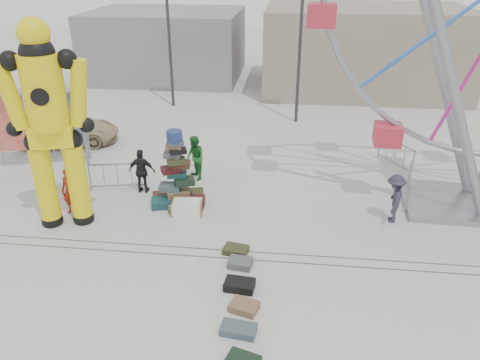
# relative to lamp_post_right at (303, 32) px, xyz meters

# --- Properties ---
(ground) EXTENTS (90.00, 90.00, 0.00)m
(ground) POSITION_rel_lamp_post_right_xyz_m (-3.09, -13.00, -4.48)
(ground) COLOR #9E9E99
(ground) RESTS_ON ground
(track_line_near) EXTENTS (40.00, 0.04, 0.01)m
(track_line_near) POSITION_rel_lamp_post_right_xyz_m (-3.09, -12.40, -4.48)
(track_line_near) COLOR #47443F
(track_line_near) RESTS_ON ground
(track_line_far) EXTENTS (40.00, 0.04, 0.01)m
(track_line_far) POSITION_rel_lamp_post_right_xyz_m (-3.09, -12.00, -4.48)
(track_line_far) COLOR #47443F
(track_line_far) RESTS_ON ground
(building_right) EXTENTS (12.00, 8.00, 5.00)m
(building_right) POSITION_rel_lamp_post_right_xyz_m (3.91, 7.00, -1.98)
(building_right) COLOR gray
(building_right) RESTS_ON ground
(building_left) EXTENTS (10.00, 8.00, 4.40)m
(building_left) POSITION_rel_lamp_post_right_xyz_m (-9.09, 9.00, -2.28)
(building_left) COLOR gray
(building_left) RESTS_ON ground
(lamp_post_right) EXTENTS (1.41, 0.25, 8.00)m
(lamp_post_right) POSITION_rel_lamp_post_right_xyz_m (0.00, 0.00, 0.00)
(lamp_post_right) COLOR #2D2D30
(lamp_post_right) RESTS_ON ground
(lamp_post_left) EXTENTS (1.41, 0.25, 8.00)m
(lamp_post_left) POSITION_rel_lamp_post_right_xyz_m (-7.00, 2.00, 0.00)
(lamp_post_left) COLOR #2D2D30
(lamp_post_left) RESTS_ON ground
(suitcase_tower) EXTENTS (1.98, 1.73, 2.70)m
(suitcase_tower) POSITION_rel_lamp_post_right_xyz_m (-4.16, -9.27, -3.73)
(suitcase_tower) COLOR #164144
(suitcase_tower) RESTS_ON ground
(crash_test_dummy) EXTENTS (2.63, 1.16, 6.62)m
(crash_test_dummy) POSITION_rel_lamp_post_right_xyz_m (-7.42, -11.00, -0.99)
(crash_test_dummy) COLOR black
(crash_test_dummy) RESTS_ON ground
(banner_scaffold) EXTENTS (4.37, 2.01, 3.15)m
(banner_scaffold) POSITION_rel_lamp_post_right_xyz_m (-10.66, -6.84, -2.12)
(banner_scaffold) COLOR gray
(banner_scaffold) RESTS_ON ground
(steamer_trunk) EXTENTS (1.06, 0.66, 0.47)m
(steamer_trunk) POSITION_rel_lamp_post_right_xyz_m (-3.68, -10.00, -4.25)
(steamer_trunk) COLOR silver
(steamer_trunk) RESTS_ON ground
(row_case_0) EXTENTS (0.79, 0.62, 0.19)m
(row_case_0) POSITION_rel_lamp_post_right_xyz_m (-1.78, -12.09, -4.39)
(row_case_0) COLOR #33361B
(row_case_0) RESTS_ON ground
(row_case_1) EXTENTS (0.72, 0.59, 0.21)m
(row_case_1) POSITION_rel_lamp_post_right_xyz_m (-1.58, -12.72, -4.38)
(row_case_1) COLOR #4F5256
(row_case_1) RESTS_ON ground
(row_case_2) EXTENTS (0.84, 0.59, 0.23)m
(row_case_2) POSITION_rel_lamp_post_right_xyz_m (-1.49, -13.69, -4.37)
(row_case_2) COLOR black
(row_case_2) RESTS_ON ground
(row_case_3) EXTENTS (0.80, 0.69, 0.20)m
(row_case_3) POSITION_rel_lamp_post_right_xyz_m (-1.29, -14.48, -4.38)
(row_case_3) COLOR brown
(row_case_3) RESTS_ON ground
(row_case_4) EXTENTS (0.88, 0.56, 0.19)m
(row_case_4) POSITION_rel_lamp_post_right_xyz_m (-1.34, -15.27, -4.39)
(row_case_4) COLOR #3F535A
(row_case_4) RESTS_ON ground
(barricade_dummy_a) EXTENTS (1.93, 0.71, 1.10)m
(barricade_dummy_a) POSITION_rel_lamp_post_right_xyz_m (-11.03, -6.72, -3.93)
(barricade_dummy_a) COLOR gray
(barricade_dummy_a) RESTS_ON ground
(barricade_dummy_b) EXTENTS (1.99, 0.44, 1.10)m
(barricade_dummy_b) POSITION_rel_lamp_post_right_xyz_m (-9.81, -6.32, -3.93)
(barricade_dummy_b) COLOR gray
(barricade_dummy_b) RESTS_ON ground
(barricade_dummy_c) EXTENTS (1.98, 0.52, 1.10)m
(barricade_dummy_c) POSITION_rel_lamp_post_right_xyz_m (-6.56, -8.58, -3.93)
(barricade_dummy_c) COLOR gray
(barricade_dummy_c) RESTS_ON ground
(barricade_wheel_front) EXTENTS (0.54, 1.97, 1.10)m
(barricade_wheel_front) POSITION_rel_lamp_post_right_xyz_m (3.87, -8.17, -3.93)
(barricade_wheel_front) COLOR gray
(barricade_wheel_front) RESTS_ON ground
(barricade_wheel_back) EXTENTS (1.12, 1.76, 1.10)m
(barricade_wheel_back) POSITION_rel_lamp_post_right_xyz_m (3.94, -5.27, -3.93)
(barricade_wheel_back) COLOR gray
(barricade_wheel_back) RESTS_ON ground
(pedestrian_red) EXTENTS (0.63, 0.44, 1.65)m
(pedestrian_red) POSITION_rel_lamp_post_right_xyz_m (-7.51, -10.40, -3.65)
(pedestrian_red) COLOR #B22D19
(pedestrian_red) RESTS_ON ground
(pedestrian_green) EXTENTS (1.01, 1.07, 1.74)m
(pedestrian_green) POSITION_rel_lamp_post_right_xyz_m (-3.93, -7.32, -3.61)
(pedestrian_green) COLOR #175F21
(pedestrian_green) RESTS_ON ground
(pedestrian_black) EXTENTS (0.98, 0.41, 1.67)m
(pedestrian_black) POSITION_rel_lamp_post_right_xyz_m (-5.61, -8.63, -3.65)
(pedestrian_black) COLOR black
(pedestrian_black) RESTS_ON ground
(pedestrian_grey) EXTENTS (0.78, 1.15, 1.65)m
(pedestrian_grey) POSITION_rel_lamp_post_right_xyz_m (3.07, -9.71, -3.66)
(pedestrian_grey) COLOR #262632
(pedestrian_grey) RESTS_ON ground
(parked_suv) EXTENTS (4.73, 2.92, 1.22)m
(parked_suv) POSITION_rel_lamp_post_right_xyz_m (-10.43, -4.25, -3.87)
(parked_suv) COLOR tan
(parked_suv) RESTS_ON ground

